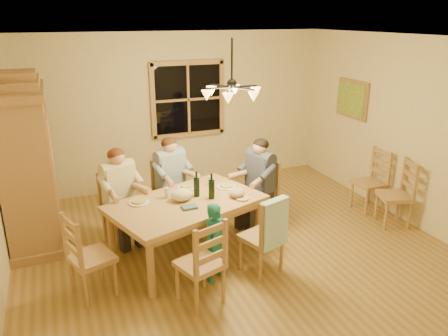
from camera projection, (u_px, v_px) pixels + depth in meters
name	position (u px, v px, depth m)	size (l,w,h in m)	color
floor	(231.00, 244.00, 5.93)	(5.50, 5.50, 0.00)	olive
ceiling	(232.00, 38.00, 5.03)	(5.50, 5.00, 0.02)	white
wall_back	(177.00, 111.00, 7.67)	(5.50, 0.02, 2.70)	beige
wall_right	(403.00, 129.00, 6.44)	(0.02, 5.00, 2.70)	beige
window	(188.00, 99.00, 7.65)	(1.30, 0.06, 1.30)	black
painting	(352.00, 99.00, 7.39)	(0.06, 0.78, 0.64)	#9E6B44
chandelier	(232.00, 92.00, 5.24)	(0.77, 0.68, 0.71)	black
armoire	(28.00, 168.00, 5.71)	(0.66, 1.40, 2.30)	#9E6B44
dining_table	(186.00, 208.00, 5.45)	(2.10, 1.66, 0.76)	tan
chair_far_left	(122.00, 221.00, 5.91)	(0.55, 0.54, 0.99)	#A87D4A
chair_far_right	(172.00, 205.00, 6.41)	(0.55, 0.54, 0.99)	#A87D4A
chair_near_left	(200.00, 276.00, 4.67)	(0.55, 0.54, 0.99)	#A87D4A
chair_near_right	(261.00, 248.00, 5.23)	(0.55, 0.54, 0.99)	#A87D4A
chair_end_left	(93.00, 270.00, 4.79)	(0.54, 0.55, 0.99)	#A87D4A
chair_end_right	(258.00, 207.00, 6.35)	(0.54, 0.55, 0.99)	#A87D4A
adult_woman	(119.00, 184.00, 5.73)	(0.50, 0.52, 0.87)	beige
adult_plaid_man	(171.00, 171.00, 6.24)	(0.50, 0.52, 0.87)	#345791
adult_slate_man	(259.00, 172.00, 6.18)	(0.52, 0.50, 0.87)	#3A415E
towel	(274.00, 224.00, 4.96)	(0.38, 0.10, 0.58)	#B2DEF1
wine_bottle_a	(197.00, 184.00, 5.51)	(0.08, 0.08, 0.33)	black
wine_bottle_b	(212.00, 186.00, 5.45)	(0.08, 0.08, 0.33)	black
plate_woman	(139.00, 202.00, 5.36)	(0.26, 0.26, 0.02)	white
plate_plaid	(187.00, 187.00, 5.84)	(0.26, 0.26, 0.02)	white
plate_slate	(226.00, 187.00, 5.85)	(0.26, 0.26, 0.02)	white
wine_glass_a	(167.00, 193.00, 5.49)	(0.06, 0.06, 0.14)	silver
wine_glass_b	(211.00, 181.00, 5.88)	(0.06, 0.06, 0.14)	silver
cap	(237.00, 193.00, 5.53)	(0.20, 0.20, 0.11)	tan
napkin	(189.00, 207.00, 5.22)	(0.18, 0.14, 0.03)	#466580
cloth_bundle	(182.00, 195.00, 5.42)	(0.28, 0.22, 0.15)	beige
child	(216.00, 243.00, 5.00)	(0.35, 0.23, 0.96)	#1A7377
chair_spare_front	(393.00, 206.00, 6.41)	(0.54, 0.55, 0.99)	#A87D4A
chair_spare_back	(368.00, 192.00, 6.89)	(0.42, 0.44, 0.99)	#A87D4A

